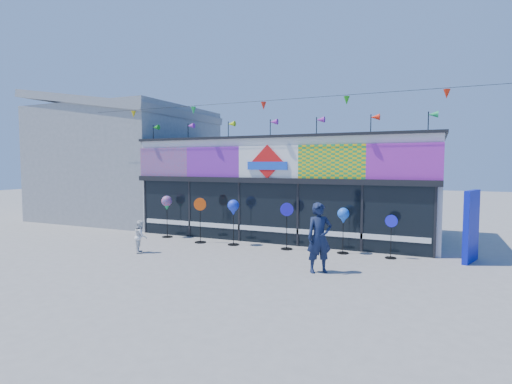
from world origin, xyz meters
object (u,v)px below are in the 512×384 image
Objects in this scene: spinner_4 at (343,217)px; child at (141,236)px; blue_sign at (471,226)px; spinner_2 at (233,209)px; spinner_3 at (287,225)px; spinner_5 at (391,235)px; adult_man at (319,238)px; spinner_1 at (200,219)px; spinner_0 at (167,204)px.

spinner_4 is 6.91m from child.
blue_sign reaches higher than spinner_2.
spinner_3 reaches higher than spinner_5.
adult_man is (3.91, -2.37, -0.38)m from spinner_2.
spinner_4 is 1.63m from spinner_5.
spinner_5 is (6.93, 0.32, -0.17)m from spinner_1.
spinner_2 is at bearing 113.11° from adult_man.
spinner_0 is 7.63m from adult_man.
blue_sign is 1.58× the size of spinner_5.
child is (-10.16, -3.08, -0.56)m from blue_sign.
spinner_0 is 1.01× the size of spinner_2.
spinner_0 is 8.82m from spinner_5.
adult_man reaches higher than spinner_4.
adult_man reaches higher than spinner_3.
spinner_1 is 1.11× the size of spinner_4.
adult_man is at bearing -125.71° from child.
blue_sign reaches higher than spinner_3.
child is (-6.33, -2.66, -0.69)m from spinner_4.
adult_man is at bearing -23.02° from spinner_1.
spinner_1 is 3.44m from spinner_3.
spinner_3 is (3.43, 0.23, -0.04)m from spinner_1.
spinner_1 reaches higher than spinner_4.
spinner_1 is at bearing -174.55° from spinner_2.
spinner_1 is at bearing -155.82° from blue_sign.
child is at bearing -161.82° from spinner_5.
child is at bearing -71.26° from spinner_0.
spinner_2 is at bearing -155.90° from blue_sign.
blue_sign reaches higher than spinner_4.
spinner_3 is at bearing 91.13° from adult_man.
spinner_2 is 1.03× the size of spinner_3.
spinner_4 is (-3.82, -0.42, 0.13)m from blue_sign.
adult_man is (1.85, -2.47, 0.10)m from spinner_3.
adult_man reaches higher than spinner_2.
spinner_0 is 1.23× the size of spinner_5.
adult_man is at bearing -122.88° from spinner_5.
child is (-4.38, -2.50, -0.32)m from spinner_3.
spinner_1 is at bearing -176.22° from spinner_3.
spinner_3 reaches higher than child.
spinner_0 is 1.97m from spinner_1.
spinner_3 is 1.18× the size of spinner_5.
blue_sign reaches higher than spinner_1.
child is at bearing -150.31° from spinner_3.
spinner_5 is at bearing -0.71° from spinner_0.
spinner_0 is 1.56× the size of child.
spinner_4 is at bearing -103.17° from child.
spinner_5 is (5.57, 0.19, -0.62)m from spinner_2.
spinner_1 reaches higher than spinner_0.
spinner_2 is at bearing -5.22° from spinner_0.
child is at bearing -143.97° from blue_sign.
spinner_4 is 1.41× the size of child.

